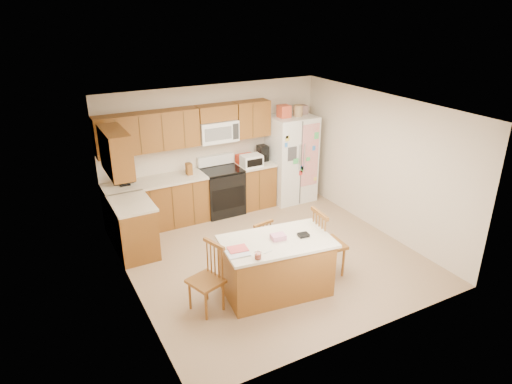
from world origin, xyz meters
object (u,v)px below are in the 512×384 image
island (276,266)px  windsor_chair_back (258,246)px  windsor_chair_left (207,280)px  windsor_chair_right (327,244)px  refrigerator (291,158)px  stove (222,190)px

island → windsor_chair_back: island is taller
windsor_chair_left → windsor_chair_right: size_ratio=0.91×
refrigerator → windsor_chair_left: refrigerator is taller
windsor_chair_back → windsor_chair_right: size_ratio=0.81×
island → windsor_chair_back: size_ratio=1.89×
windsor_chair_back → windsor_chair_right: bearing=-34.8°
refrigerator → windsor_chair_left: 4.09m
windsor_chair_back → windsor_chair_right: windsor_chair_right is taller
refrigerator → windsor_chair_left: (-3.04, -2.70, -0.46)m
windsor_chair_left → windsor_chair_back: windsor_chair_left is taller
island → windsor_chair_left: size_ratio=1.68×
refrigerator → island: refrigerator is taller
stove → windsor_chair_back: (-0.37, -2.20, -0.06)m
refrigerator → windsor_chair_back: 2.93m
windsor_chair_left → windsor_chair_right: windsor_chair_right is taller
windsor_chair_back → windsor_chair_right: 1.06m
island → windsor_chair_left: bearing=174.9°
refrigerator → windsor_chair_right: size_ratio=1.88×
stove → island: stove is taller
refrigerator → windsor_chair_left: size_ratio=2.07×
windsor_chair_left → windsor_chair_back: 1.24m
windsor_chair_left → windsor_chair_right: bearing=-1.0°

